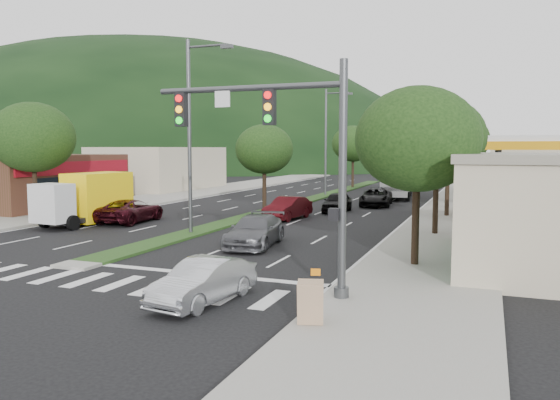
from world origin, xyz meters
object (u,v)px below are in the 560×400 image
at_px(car_queue_c, 288,208).
at_px(tree_med_near, 264,149).
at_px(traffic_signal, 291,143).
at_px(car_queue_a, 337,202).
at_px(car_queue_b, 255,231).
at_px(tree_r_c, 449,144).
at_px(a_frame_sign, 311,299).
at_px(streetlight_near, 193,127).
at_px(car_queue_d, 376,197).
at_px(streetlight_mid, 328,137).
at_px(sedan_silver, 203,281).
at_px(tree_med_far, 353,144).
at_px(tree_r_d, 458,140).
at_px(box_truck, 89,200).
at_px(motorhome, 396,180).
at_px(tree_l_a, 33,137).
at_px(tree_r_e, 463,144).
at_px(tree_r_b, 437,137).
at_px(suv_maroon, 131,211).
at_px(tree_r_a, 417,139).

bearing_deg(car_queue_c, tree_med_near, 144.07).
xyz_separation_m(traffic_signal, car_queue_a, (-4.50, 22.05, -3.94)).
xyz_separation_m(car_queue_a, car_queue_b, (-0.01, -14.42, -0.00)).
relative_size(tree_r_c, a_frame_sign, 4.49).
distance_m(streetlight_near, car_queue_d, 19.18).
relative_size(streetlight_near, car_queue_d, 2.03).
height_order(streetlight_mid, sedan_silver, streetlight_mid).
xyz_separation_m(tree_r_c, tree_med_far, (-12.00, 24.00, 0.26)).
bearing_deg(streetlight_near, sedan_silver, -58.81).
height_order(tree_r_d, car_queue_b, tree_r_d).
distance_m(tree_r_d, box_truck, 28.81).
bearing_deg(car_queue_a, a_frame_sign, -81.22).
height_order(tree_r_d, sedan_silver, tree_r_d).
xyz_separation_m(tree_med_near, car_queue_b, (4.52, -11.90, -3.73)).
bearing_deg(car_queue_a, box_truck, -142.06).
bearing_deg(motorhome, streetlight_near, -110.61).
distance_m(tree_r_c, car_queue_c, 11.14).
distance_m(tree_r_c, tree_l_a, 26.47).
xyz_separation_m(tree_r_d, motorhome, (-5.34, 2.96, -3.52)).
bearing_deg(car_queue_c, sedan_silver, -69.81).
bearing_deg(tree_r_c, tree_r_e, 90.00).
bearing_deg(car_queue_c, tree_l_a, -152.64).
bearing_deg(tree_r_b, tree_r_e, 90.00).
relative_size(streetlight_near, car_queue_a, 2.42).
bearing_deg(car_queue_c, tree_r_e, 76.42).
bearing_deg(sedan_silver, car_queue_d, 98.52).
bearing_deg(a_frame_sign, traffic_signal, 103.23).
height_order(streetlight_near, suv_maroon, streetlight_near).
distance_m(tree_r_b, car_queue_b, 10.47).
height_order(tree_r_d, car_queue_a, tree_r_d).
bearing_deg(tree_r_c, tree_l_a, -157.80).
relative_size(suv_maroon, motorhome, 0.60).
xyz_separation_m(car_queue_d, a_frame_sign, (4.20, -29.66, 0.10)).
relative_size(traffic_signal, tree_r_e, 1.04).
relative_size(tree_r_a, sedan_silver, 1.72).
height_order(traffic_signal, a_frame_sign, traffic_signal).
bearing_deg(tree_r_c, motorhome, 112.38).
height_order(traffic_signal, motorhome, traffic_signal).
height_order(sedan_silver, box_truck, box_truck).
relative_size(streetlight_near, box_truck, 1.59).
relative_size(car_queue_b, motorhome, 0.58).
distance_m(tree_l_a, streetlight_mid, 26.28).
distance_m(tree_r_c, tree_med_near, 12.17).
relative_size(tree_r_e, car_queue_c, 1.55).
xyz_separation_m(tree_med_far, streetlight_near, (0.21, -36.00, 0.58)).
height_order(streetlight_near, motorhome, streetlight_near).
bearing_deg(tree_r_b, suv_maroon, -176.11).
relative_size(tree_r_a, streetlight_mid, 0.66).
height_order(tree_r_e, motorhome, tree_r_e).
relative_size(tree_med_far, tree_l_a, 0.96).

